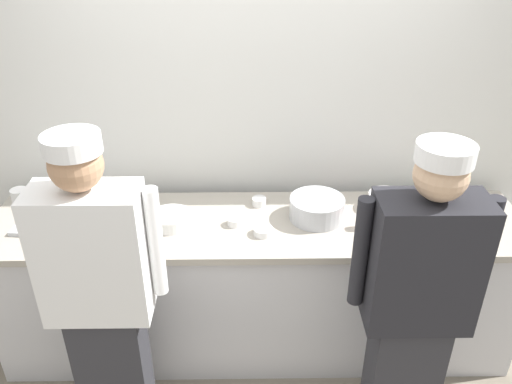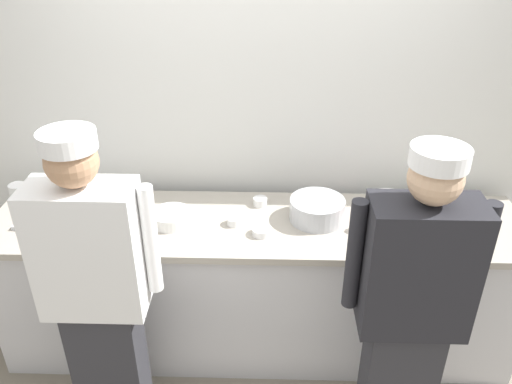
{
  "view_description": "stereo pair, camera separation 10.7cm",
  "coord_description": "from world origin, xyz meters",
  "px_view_note": "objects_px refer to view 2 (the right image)",
  "views": [
    {
      "loc": [
        -0.04,
        -2.1,
        2.49
      ],
      "look_at": [
        -0.01,
        0.4,
        1.09
      ],
      "focal_mm": 36.36,
      "sensor_mm": 36.0,
      "label": 1
    },
    {
      "loc": [
        0.06,
        -2.1,
        2.49
      ],
      "look_at": [
        -0.01,
        0.4,
        1.09
      ],
      "focal_mm": 36.36,
      "sensor_mm": 36.0,
      "label": 2
    }
  ],
  "objects_px": {
    "ramekin_red_sauce": "(234,221)",
    "sheet_tray": "(68,217)",
    "squeeze_bottle_primary": "(379,215)",
    "chef_near_left": "(96,289)",
    "squeeze_bottle_secondary": "(472,227)",
    "plate_stack_rear": "(389,204)",
    "plate_stack_front": "(171,218)",
    "chef_center": "(411,307)",
    "ramekin_orange_sauce": "(260,201)",
    "ramekin_yellow_sauce": "(262,231)",
    "mixing_bowl_steel": "(317,210)"
  },
  "relations": [
    {
      "from": "ramekin_red_sauce",
      "to": "sheet_tray",
      "type": "bearing_deg",
      "value": 178.23
    },
    {
      "from": "squeeze_bottle_primary",
      "to": "ramekin_red_sauce",
      "type": "xyz_separation_m",
      "value": [
        -0.79,
        0.03,
        -0.07
      ]
    },
    {
      "from": "chef_near_left",
      "to": "squeeze_bottle_secondary",
      "type": "xyz_separation_m",
      "value": [
        1.87,
        0.45,
        0.09
      ]
    },
    {
      "from": "squeeze_bottle_primary",
      "to": "plate_stack_rear",
      "type": "bearing_deg",
      "value": 63.87
    },
    {
      "from": "plate_stack_front",
      "to": "squeeze_bottle_secondary",
      "type": "distance_m",
      "value": 1.62
    },
    {
      "from": "squeeze_bottle_secondary",
      "to": "plate_stack_front",
      "type": "bearing_deg",
      "value": 175.33
    },
    {
      "from": "chef_near_left",
      "to": "chef_center",
      "type": "distance_m",
      "value": 1.44
    },
    {
      "from": "sheet_tray",
      "to": "plate_stack_rear",
      "type": "bearing_deg",
      "value": 4.27
    },
    {
      "from": "plate_stack_rear",
      "to": "squeeze_bottle_secondary",
      "type": "distance_m",
      "value": 0.48
    },
    {
      "from": "squeeze_bottle_secondary",
      "to": "ramekin_orange_sauce",
      "type": "relative_size",
      "value": 2.34
    },
    {
      "from": "plate_stack_front",
      "to": "ramekin_yellow_sauce",
      "type": "relative_size",
      "value": 2.11
    },
    {
      "from": "ramekin_yellow_sauce",
      "to": "chef_near_left",
      "type": "bearing_deg",
      "value": -147.48
    },
    {
      "from": "sheet_tray",
      "to": "ramekin_yellow_sauce",
      "type": "bearing_deg",
      "value": -6.43
    },
    {
      "from": "chef_center",
      "to": "plate_stack_front",
      "type": "distance_m",
      "value": 1.36
    },
    {
      "from": "squeeze_bottle_primary",
      "to": "ramekin_red_sauce",
      "type": "distance_m",
      "value": 0.79
    },
    {
      "from": "mixing_bowl_steel",
      "to": "ramekin_orange_sauce",
      "type": "height_order",
      "value": "mixing_bowl_steel"
    },
    {
      "from": "plate_stack_rear",
      "to": "mixing_bowl_steel",
      "type": "xyz_separation_m",
      "value": [
        -0.42,
        -0.1,
        0.02
      ]
    },
    {
      "from": "chef_near_left",
      "to": "plate_stack_rear",
      "type": "xyz_separation_m",
      "value": [
        1.49,
        0.75,
        0.04
      ]
    },
    {
      "from": "chef_near_left",
      "to": "ramekin_orange_sauce",
      "type": "xyz_separation_m",
      "value": [
        0.75,
        0.8,
        0.02
      ]
    },
    {
      "from": "chef_near_left",
      "to": "squeeze_bottle_primary",
      "type": "distance_m",
      "value": 1.5
    },
    {
      "from": "chef_center",
      "to": "squeeze_bottle_secondary",
      "type": "height_order",
      "value": "chef_center"
    },
    {
      "from": "ramekin_red_sauce",
      "to": "ramekin_orange_sauce",
      "type": "xyz_separation_m",
      "value": [
        0.14,
        0.22,
        0.0
      ]
    },
    {
      "from": "chef_center",
      "to": "plate_stack_front",
      "type": "xyz_separation_m",
      "value": [
        -1.19,
        0.66,
        0.04
      ]
    },
    {
      "from": "ramekin_yellow_sauce",
      "to": "squeeze_bottle_secondary",
      "type": "bearing_deg",
      "value": -1.66
    },
    {
      "from": "chef_near_left",
      "to": "chef_center",
      "type": "bearing_deg",
      "value": -2.82
    },
    {
      "from": "sheet_tray",
      "to": "ramekin_red_sauce",
      "type": "bearing_deg",
      "value": -1.77
    },
    {
      "from": "chef_near_left",
      "to": "plate_stack_front",
      "type": "xyz_separation_m",
      "value": [
        0.25,
        0.59,
        0.03
      ]
    },
    {
      "from": "ramekin_red_sauce",
      "to": "plate_stack_rear",
      "type": "bearing_deg",
      "value": 10.64
    },
    {
      "from": "ramekin_orange_sauce",
      "to": "chef_near_left",
      "type": "bearing_deg",
      "value": -133.04
    },
    {
      "from": "plate_stack_front",
      "to": "plate_stack_rear",
      "type": "relative_size",
      "value": 1.03
    },
    {
      "from": "chef_near_left",
      "to": "chef_center",
      "type": "relative_size",
      "value": 1.01
    },
    {
      "from": "squeeze_bottle_primary",
      "to": "ramekin_yellow_sauce",
      "type": "distance_m",
      "value": 0.64
    },
    {
      "from": "chef_near_left",
      "to": "ramekin_red_sauce",
      "type": "distance_m",
      "value": 0.84
    },
    {
      "from": "squeeze_bottle_secondary",
      "to": "ramekin_orange_sauce",
      "type": "height_order",
      "value": "squeeze_bottle_secondary"
    },
    {
      "from": "mixing_bowl_steel",
      "to": "ramekin_yellow_sauce",
      "type": "relative_size",
      "value": 2.93
    },
    {
      "from": "ramekin_red_sauce",
      "to": "chef_near_left",
      "type": "bearing_deg",
      "value": -136.17
    },
    {
      "from": "plate_stack_rear",
      "to": "squeeze_bottle_secondary",
      "type": "bearing_deg",
      "value": -38.17
    },
    {
      "from": "ramekin_yellow_sauce",
      "to": "ramekin_red_sauce",
      "type": "bearing_deg",
      "value": 148.59
    },
    {
      "from": "chef_center",
      "to": "ramekin_orange_sauce",
      "type": "height_order",
      "value": "chef_center"
    },
    {
      "from": "plate_stack_front",
      "to": "ramekin_yellow_sauce",
      "type": "distance_m",
      "value": 0.52
    },
    {
      "from": "sheet_tray",
      "to": "squeeze_bottle_secondary",
      "type": "xyz_separation_m",
      "value": [
        2.21,
        -0.16,
        0.08
      ]
    },
    {
      "from": "chef_near_left",
      "to": "sheet_tray",
      "type": "distance_m",
      "value": 0.7
    },
    {
      "from": "chef_center",
      "to": "squeeze_bottle_primary",
      "type": "height_order",
      "value": "chef_center"
    },
    {
      "from": "sheet_tray",
      "to": "ramekin_orange_sauce",
      "type": "relative_size",
      "value": 6.22
    },
    {
      "from": "chef_near_left",
      "to": "squeeze_bottle_secondary",
      "type": "bearing_deg",
      "value": 13.66
    },
    {
      "from": "plate_stack_rear",
      "to": "ramekin_red_sauce",
      "type": "relative_size",
      "value": 2.69
    },
    {
      "from": "plate_stack_front",
      "to": "ramekin_yellow_sauce",
      "type": "height_order",
      "value": "plate_stack_front"
    },
    {
      "from": "ramekin_orange_sauce",
      "to": "chef_center",
      "type": "bearing_deg",
      "value": -51.45
    },
    {
      "from": "chef_near_left",
      "to": "chef_center",
      "type": "xyz_separation_m",
      "value": [
        1.44,
        -0.07,
        -0.01
      ]
    },
    {
      "from": "chef_near_left",
      "to": "ramekin_red_sauce",
      "type": "xyz_separation_m",
      "value": [
        0.61,
        0.58,
        0.02
      ]
    }
  ]
}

